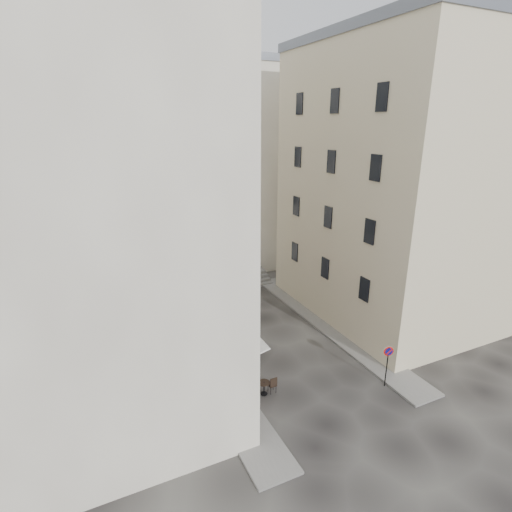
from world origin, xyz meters
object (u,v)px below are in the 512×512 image
no_parking_sign (388,358)px  bistro_table_b (242,372)px  pedestrian (243,333)px  bistro_table_a (264,387)px

no_parking_sign → bistro_table_b: 7.69m
no_parking_sign → pedestrian: bearing=144.5°
no_parking_sign → bistro_table_a: (-6.13, 2.12, -1.20)m
bistro_table_b → pedestrian: 3.61m
bistro_table_b → no_parking_sign: bearing=-29.6°
bistro_table_a → pedestrian: pedestrian is taller
bistro_table_a → pedestrian: 5.01m
no_parking_sign → bistro_table_a: size_ratio=1.80×
no_parking_sign → bistro_table_b: bearing=168.8°
no_parking_sign → bistro_table_b: no_parking_sign is taller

